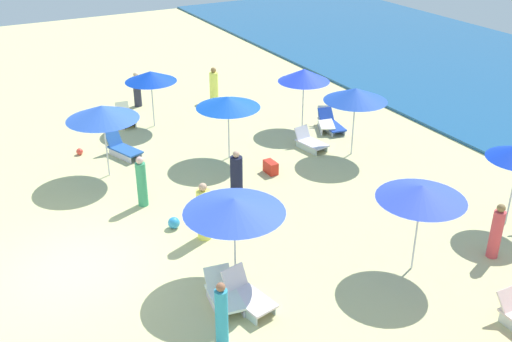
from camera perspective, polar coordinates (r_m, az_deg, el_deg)
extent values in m
plane|color=#D0C787|center=(16.75, -16.36, -8.72)|extent=(60.00, 60.00, 0.00)
cube|color=silver|center=(15.40, 22.69, -11.03)|extent=(0.39, 0.61, 0.45)
cylinder|color=silver|center=(21.65, -2.57, 3.58)|extent=(0.05, 0.05, 1.93)
cone|color=blue|center=(21.23, -2.63, 6.47)|extent=(2.26, 2.26, 0.39)
cylinder|color=silver|center=(18.93, 22.82, -1.82)|extent=(0.05, 0.05, 2.10)
cylinder|color=silver|center=(24.41, 4.41, 6.21)|extent=(0.05, 0.05, 1.93)
cone|color=blue|center=(24.02, 4.51, 8.93)|extent=(2.04, 2.04, 0.50)
cube|color=silver|center=(24.39, 6.57, 3.91)|extent=(1.21, 0.24, 0.19)
cube|color=silver|center=(24.61, 7.70, 4.05)|extent=(1.21, 0.24, 0.19)
cube|color=#1D41AF|center=(24.45, 7.15, 4.25)|extent=(1.44, 0.84, 0.06)
cube|color=#1D41AF|center=(24.89, 6.56, 5.27)|extent=(0.50, 0.65, 0.50)
cube|color=silver|center=(24.53, 6.01, 4.15)|extent=(1.11, 0.59, 0.25)
cube|color=silver|center=(24.59, 7.12, 4.15)|extent=(1.11, 0.59, 0.25)
cube|color=silver|center=(24.50, 6.58, 4.49)|extent=(1.46, 1.11, 0.06)
cube|color=silver|center=(25.00, 6.42, 5.50)|extent=(0.56, 0.64, 0.48)
cylinder|color=silver|center=(24.82, -9.63, 6.21)|extent=(0.05, 0.05, 1.88)
cone|color=#0A36B8|center=(24.46, -9.84, 8.73)|extent=(2.04, 2.04, 0.41)
cube|color=silver|center=(25.47, -12.54, 4.46)|extent=(1.22, 0.14, 0.22)
cube|color=silver|center=(25.56, -11.49, 4.64)|extent=(1.22, 0.14, 0.22)
cube|color=#EDEDC5|center=(25.46, -12.05, 4.84)|extent=(1.39, 0.67, 0.06)
cube|color=#EDEDC5|center=(25.96, -12.41, 5.78)|extent=(0.31, 0.56, 0.49)
cylinder|color=silver|center=(16.04, 14.74, -5.77)|extent=(0.05, 0.05, 2.06)
cone|color=blue|center=(15.45, 15.25, -1.94)|extent=(2.24, 2.24, 0.37)
cylinder|color=silver|center=(20.92, -13.83, 2.13)|extent=(0.05, 0.05, 2.04)
cone|color=blue|center=(20.45, -14.20, 5.34)|extent=(2.38, 2.38, 0.47)
cube|color=silver|center=(22.41, -12.61, 1.41)|extent=(1.18, 0.47, 0.24)
cube|color=silver|center=(22.68, -11.61, 1.82)|extent=(1.18, 0.47, 0.24)
cube|color=#285AB1|center=(22.48, -12.14, 1.97)|extent=(1.50, 1.04, 0.06)
cube|color=#285AB1|center=(22.86, -13.18, 2.99)|extent=(0.48, 0.63, 0.55)
cylinder|color=silver|center=(22.18, 9.08, 4.01)|extent=(0.05, 0.05, 2.06)
cone|color=#1C44AF|center=(21.74, 9.31, 7.08)|extent=(2.26, 2.26, 0.46)
cube|color=silver|center=(22.56, 4.74, 2.13)|extent=(1.08, 0.22, 0.23)
cube|color=silver|center=(22.90, 5.75, 2.47)|extent=(1.08, 0.22, 0.23)
cube|color=silver|center=(22.67, 5.26, 2.63)|extent=(1.30, 0.84, 0.06)
cube|color=silver|center=(22.96, 4.34, 3.59)|extent=(0.36, 0.65, 0.48)
cylinder|color=silver|center=(15.18, -1.98, -7.06)|extent=(0.05, 0.05, 1.95)
cone|color=blue|center=(14.57, -2.05, -3.24)|extent=(2.50, 2.50, 0.37)
cube|color=silver|center=(14.59, -1.42, -12.76)|extent=(1.15, 0.27, 0.25)
cube|color=silver|center=(14.87, 0.33, -11.88)|extent=(1.15, 0.27, 0.25)
cube|color=white|center=(14.63, -0.54, -11.84)|extent=(1.40, 0.91, 0.06)
cube|color=white|center=(14.85, -2.03, -9.96)|extent=(0.40, 0.68, 0.53)
cube|color=silver|center=(14.72, -3.99, -12.41)|extent=(1.09, 0.19, 0.26)
cube|color=silver|center=(14.85, -1.81, -11.95)|extent=(1.09, 0.19, 0.26)
cube|color=white|center=(14.68, -2.91, -11.70)|extent=(1.30, 0.84, 0.06)
cube|color=white|center=(14.98, -3.59, -9.80)|extent=(0.43, 0.69, 0.47)
cylinder|color=#2D2E3D|center=(27.28, -11.06, 7.31)|extent=(0.47, 0.47, 1.32)
sphere|color=beige|center=(27.05, -11.20, 8.83)|extent=(0.23, 0.23, 0.23)
cylinder|color=#3A9A6A|center=(18.91, -10.64, -1.24)|extent=(0.43, 0.43, 1.43)
sphere|color=beige|center=(18.56, -10.85, 1.00)|extent=(0.23, 0.23, 0.23)
cylinder|color=#EFF962|center=(27.60, -3.96, 7.91)|extent=(0.44, 0.44, 1.28)
sphere|color=olive|center=(27.37, -4.01, 9.40)|extent=(0.24, 0.24, 0.24)
cylinder|color=#181A33|center=(19.06, -1.84, -0.60)|extent=(0.55, 0.55, 1.39)
sphere|color=tan|center=(18.72, -1.88, 1.57)|extent=(0.22, 0.22, 0.22)
cylinder|color=#309BBF|center=(13.51, -3.24, -13.44)|extent=(0.40, 0.40, 1.38)
sphere|color=#955F43|center=(13.03, -3.32, -10.80)|extent=(0.20, 0.20, 0.20)
cylinder|color=#DC474D|center=(17.37, 21.53, -5.53)|extent=(0.36, 0.36, 1.39)
sphere|color=olive|center=(16.99, 21.97, -3.24)|extent=(0.23, 0.23, 0.23)
cylinder|color=#EFF15E|center=(16.99, -4.90, -4.08)|extent=(0.52, 0.52, 1.51)
sphere|color=tan|center=(16.57, -5.01, -1.52)|extent=(0.23, 0.23, 0.23)
cube|color=red|center=(20.81, 1.38, 0.35)|extent=(0.57, 0.32, 0.43)
sphere|color=#2B8DCE|center=(17.83, -7.70, -4.83)|extent=(0.34, 0.34, 0.34)
sphere|color=#F44334|center=(23.12, -16.18, 1.76)|extent=(0.24, 0.24, 0.24)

